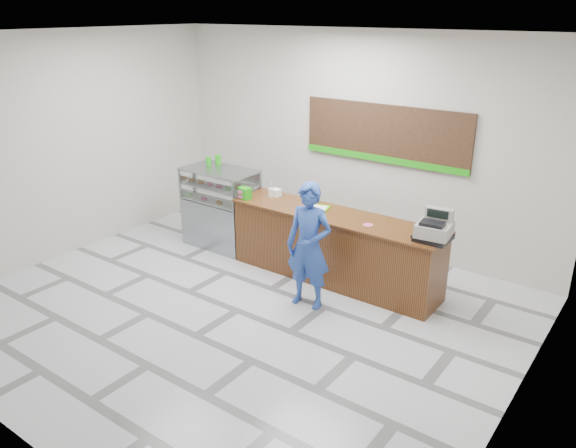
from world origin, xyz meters
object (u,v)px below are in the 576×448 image
Objects in this scene: display_case at (221,207)px; serving_tray at (317,208)px; cash_register at (435,229)px; customer at (309,246)px; sales_counter at (334,247)px.

display_case is 3.14× the size of serving_tray.
customer is at bearing -157.68° from cash_register.
customer is (-1.39, -0.77, -0.32)m from cash_register.
sales_counter is 1.64m from cash_register.
sales_counter is at bearing 89.55° from customer.
cash_register is 1.14× the size of serving_tray.
serving_tray is at bearing 109.66° from customer.
serving_tray is (-1.86, 0.12, -0.14)m from cash_register.
display_case is 1.90m from serving_tray.
serving_tray is at bearing 1.93° from display_case.
customer reaches higher than sales_counter.
customer reaches higher than serving_tray.
serving_tray is at bearing 169.41° from cash_register.
cash_register is at bearing -18.60° from serving_tray.
customer is (0.47, -0.89, -0.18)m from serving_tray.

